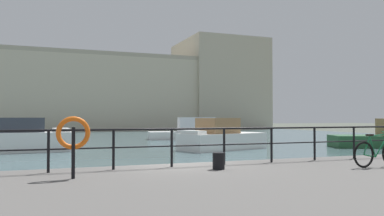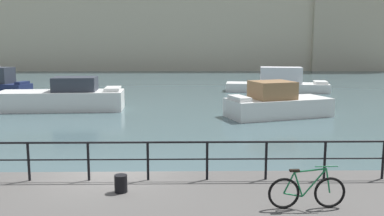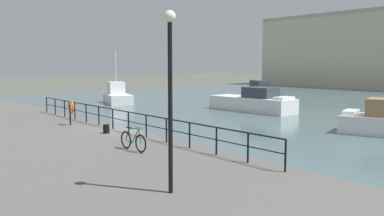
% 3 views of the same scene
% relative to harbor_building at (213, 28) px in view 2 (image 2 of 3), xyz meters
% --- Properties ---
extents(ground_plane, '(240.00, 240.00, 0.00)m').
position_rel_harbor_building_xyz_m(ground_plane, '(-7.06, -61.45, -6.94)').
color(ground_plane, '#4C5147').
extents(water_basin, '(80.00, 60.00, 0.01)m').
position_rel_harbor_building_xyz_m(water_basin, '(-7.06, -31.25, -6.93)').
color(water_basin, '#476066').
rests_on(water_basin, ground_plane).
extents(harbor_building, '(74.14, 16.75, 17.70)m').
position_rel_harbor_building_xyz_m(harbor_building, '(0.00, 0.00, 0.00)').
color(harbor_building, '#C1B79E').
rests_on(harbor_building, ground_plane).
extents(moored_green_narrowboat, '(6.82, 4.45, 2.20)m').
position_rel_harbor_building_xyz_m(moored_green_narrowboat, '(0.74, -47.77, -6.11)').
color(moored_green_narrowboat, white).
rests_on(moored_green_narrowboat, water_basin).
extents(moored_blue_motorboat, '(5.52, 3.57, 7.61)m').
position_rel_harbor_building_xyz_m(moored_blue_motorboat, '(-22.06, -33.62, -6.08)').
color(moored_blue_motorboat, navy).
rests_on(moored_blue_motorboat, water_basin).
extents(moored_white_yacht, '(9.55, 3.89, 2.27)m').
position_rel_harbor_building_xyz_m(moored_white_yacht, '(3.78, -34.76, -6.12)').
color(moored_white_yacht, white).
rests_on(moored_white_yacht, water_basin).
extents(moored_red_daysailer, '(8.38, 3.08, 2.23)m').
position_rel_harbor_building_xyz_m(moored_red_daysailer, '(-13.08, -44.92, -6.10)').
color(moored_red_daysailer, white).
rests_on(moored_red_daysailer, water_basin).
extents(quay_railing, '(20.95, 0.07, 1.08)m').
position_rel_harbor_building_xyz_m(quay_railing, '(-6.71, -62.20, -5.33)').
color(quay_railing, black).
rests_on(quay_railing, quay_promenade).
extents(parked_bicycle, '(1.77, 0.12, 0.98)m').
position_rel_harbor_building_xyz_m(parked_bicycle, '(-2.17, -64.23, -5.68)').
color(parked_bicycle, black).
rests_on(parked_bicycle, quay_promenade).
extents(mooring_bollard, '(0.32, 0.32, 0.44)m').
position_rel_harbor_building_xyz_m(mooring_bollard, '(-6.51, -63.13, -5.84)').
color(mooring_bollard, black).
rests_on(mooring_bollard, quay_promenade).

